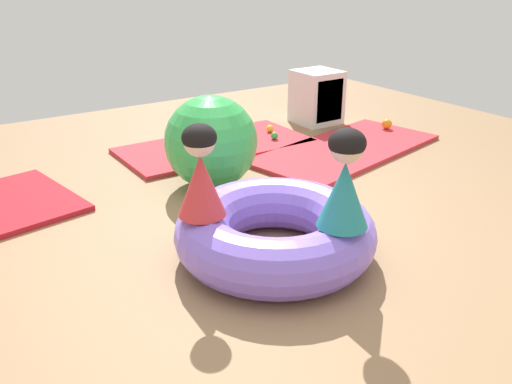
{
  "coord_description": "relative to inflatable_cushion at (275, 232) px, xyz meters",
  "views": [
    {
      "loc": [
        -1.68,
        -2.26,
        1.62
      ],
      "look_at": [
        -0.01,
        0.24,
        0.35
      ],
      "focal_mm": 38.39,
      "sensor_mm": 36.0,
      "label": 1
    }
  ],
  "objects": [
    {
      "name": "play_ball_yellow",
      "position": [
        1.38,
        2.02,
        -0.09
      ],
      "size": [
        0.07,
        0.07,
        0.07
      ],
      "primitive_type": "sphere",
      "color": "yellow",
      "rests_on": "gym_mat_front"
    },
    {
      "name": "storage_cube",
      "position": [
        2.09,
        2.13,
        0.11
      ],
      "size": [
        0.44,
        0.44,
        0.56
      ],
      "color": "silver",
      "rests_on": "ground"
    },
    {
      "name": "play_ball_green",
      "position": [
        1.28,
        1.8,
        -0.09
      ],
      "size": [
        0.07,
        0.07,
        0.07
      ],
      "primitive_type": "sphere",
      "color": "green",
      "rests_on": "gym_mat_front"
    },
    {
      "name": "play_ball_blue",
      "position": [
        0.9,
        1.71,
        -0.08
      ],
      "size": [
        0.1,
        0.1,
        0.1
      ],
      "primitive_type": "sphere",
      "color": "blue",
      "rests_on": "gym_mat_front"
    },
    {
      "name": "play_ball_orange",
      "position": [
        2.44,
        1.45,
        -0.07
      ],
      "size": [
        0.1,
        0.1,
        0.1
      ],
      "primitive_type": "sphere",
      "color": "orange",
      "rests_on": "gym_mat_center_rear"
    },
    {
      "name": "gym_mat_front",
      "position": [
        0.73,
        1.98,
        -0.15
      ],
      "size": [
        1.76,
        0.87,
        0.04
      ],
      "primitive_type": "cube",
      "rotation": [
        0.0,
        0.0,
        -0.0
      ],
      "color": "red",
      "rests_on": "ground"
    },
    {
      "name": "ground_plane",
      "position": [
        0.01,
        -0.04,
        -0.17
      ],
      "size": [
        8.0,
        8.0,
        0.0
      ],
      "primitive_type": "plane",
      "color": "#93704C"
    },
    {
      "name": "child_in_teal",
      "position": [
        0.15,
        -0.39,
        0.42
      ],
      "size": [
        0.33,
        0.33,
        0.53
      ],
      "rotation": [
        0.0,
        0.0,
        4.48
      ],
      "color": "teal",
      "rests_on": "inflatable_cushion"
    },
    {
      "name": "inflatable_cushion",
      "position": [
        0.0,
        0.0,
        0.0
      ],
      "size": [
        1.18,
        1.18,
        0.33
      ],
      "primitive_type": "torus",
      "color": "#8466E0",
      "rests_on": "ground"
    },
    {
      "name": "exercise_ball_large",
      "position": [
        0.25,
        1.19,
        0.19
      ],
      "size": [
        0.71,
        0.71,
        0.71
      ],
      "primitive_type": "sphere",
      "color": "green",
      "rests_on": "ground"
    },
    {
      "name": "gym_mat_center_rear",
      "position": [
        1.69,
        1.23,
        -0.15
      ],
      "size": [
        2.03,
        1.24,
        0.04
      ],
      "primitive_type": "cube",
      "rotation": [
        0.0,
        0.0,
        0.21
      ],
      "color": "red",
      "rests_on": "ground"
    },
    {
      "name": "play_ball_teal",
      "position": [
        0.43,
        1.87,
        -0.09
      ],
      "size": [
        0.07,
        0.07,
        0.07
      ],
      "primitive_type": "sphere",
      "color": "teal",
      "rests_on": "gym_mat_front"
    },
    {
      "name": "child_in_red",
      "position": [
        -0.4,
        0.14,
        0.42
      ],
      "size": [
        0.32,
        0.32,
        0.52
      ],
      "rotation": [
        0.0,
        0.0,
        3.38
      ],
      "color": "red",
      "rests_on": "inflatable_cushion"
    }
  ]
}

